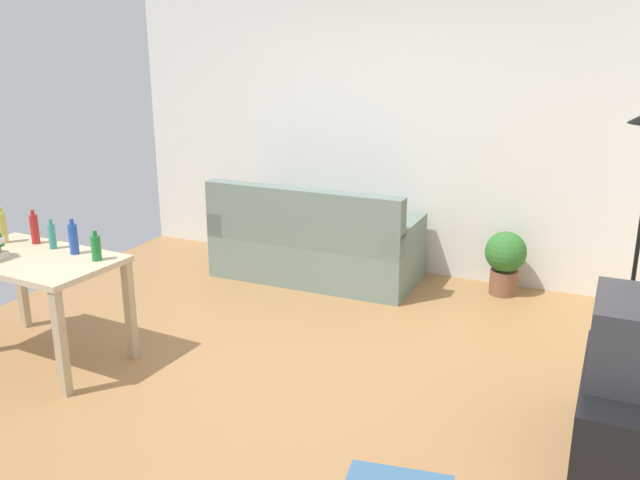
% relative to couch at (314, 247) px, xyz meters
% --- Properties ---
extents(ground_plane, '(5.20, 4.40, 0.02)m').
position_rel_couch_xyz_m(ground_plane, '(0.44, -1.59, -0.32)').
color(ground_plane, '#9E7042').
extents(wall_rear, '(5.20, 0.10, 2.70)m').
position_rel_couch_xyz_m(wall_rear, '(0.44, 0.61, 1.04)').
color(wall_rear, silver).
rests_on(wall_rear, ground_plane).
extents(couch, '(1.87, 0.84, 0.92)m').
position_rel_couch_xyz_m(couch, '(0.00, 0.00, 0.00)').
color(couch, slate).
rests_on(couch, ground_plane).
extents(tv_stand, '(0.44, 1.10, 0.48)m').
position_rel_couch_xyz_m(tv_stand, '(2.69, -1.89, -0.07)').
color(tv_stand, black).
rests_on(tv_stand, ground_plane).
extents(tv, '(0.41, 0.60, 0.44)m').
position_rel_couch_xyz_m(tv, '(2.69, -1.89, 0.39)').
color(tv, '#2D2D33').
rests_on(tv, tv_stand).
extents(desk, '(1.25, 0.79, 0.76)m').
position_rel_couch_xyz_m(desk, '(-1.11, -2.27, 0.34)').
color(desk, '#C6B28E').
rests_on(desk, ground_plane).
extents(potted_plant, '(0.36, 0.36, 0.57)m').
position_rel_couch_xyz_m(potted_plant, '(1.69, 0.31, 0.02)').
color(potted_plant, brown).
rests_on(potted_plant, ground_plane).
extents(bottle_squat, '(0.06, 0.06, 0.27)m').
position_rel_couch_xyz_m(bottle_squat, '(-1.54, -2.11, 0.57)').
color(bottle_squat, '#BCB24C').
rests_on(bottle_squat, desk).
extents(bottle_red, '(0.06, 0.06, 0.25)m').
position_rel_couch_xyz_m(bottle_red, '(-1.31, -2.03, 0.56)').
color(bottle_red, '#AD2323').
rests_on(bottle_red, desk).
extents(bottle_tall, '(0.05, 0.05, 0.22)m').
position_rel_couch_xyz_m(bottle_tall, '(-1.10, -2.07, 0.55)').
color(bottle_tall, teal).
rests_on(bottle_tall, desk).
extents(bottle_blue, '(0.06, 0.06, 0.25)m').
position_rel_couch_xyz_m(bottle_blue, '(-0.88, -2.10, 0.56)').
color(bottle_blue, '#2347A3').
rests_on(bottle_blue, desk).
extents(bottle_green, '(0.07, 0.07, 0.21)m').
position_rel_couch_xyz_m(bottle_green, '(-0.64, -2.15, 0.54)').
color(bottle_green, '#1E722D').
rests_on(bottle_green, desk).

